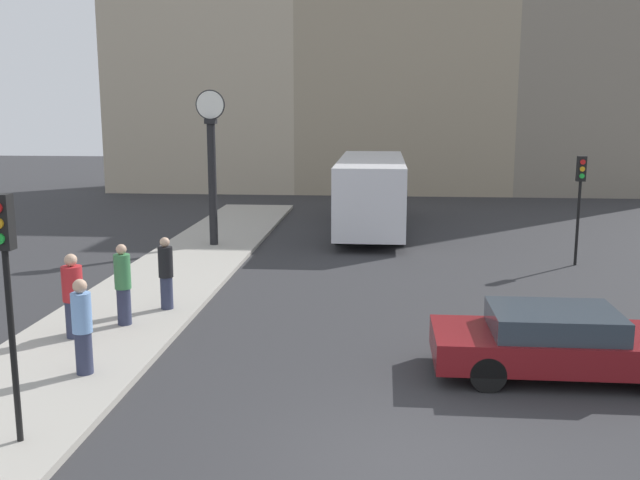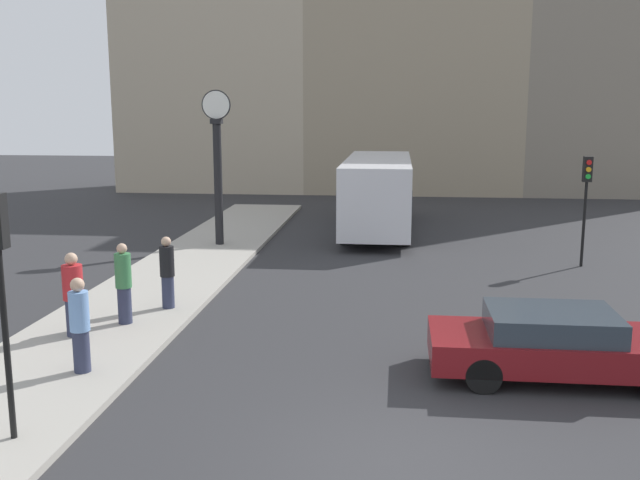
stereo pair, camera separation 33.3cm
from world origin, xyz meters
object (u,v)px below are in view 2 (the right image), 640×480
Objects in this scene: pedestrian_red_top at (73,295)px; pedestrian_black_jacket at (167,272)px; traffic_light_far at (586,188)px; pedestrian_green_hoodie at (124,283)px; street_clock at (218,166)px; pedestrian_blue_stripe at (80,325)px; sedan_car at (558,343)px; bus_distant at (378,190)px.

pedestrian_red_top is 1.03× the size of pedestrian_black_jacket.
traffic_light_far is at bearing 29.66° from pedestrian_black_jacket.
pedestrian_green_hoodie is (-11.57, -7.56, -1.40)m from traffic_light_far.
pedestrian_blue_stripe is (0.54, -12.15, -1.83)m from street_clock.
sedan_car is 1.38× the size of traffic_light_far.
sedan_car is at bearing -21.44° from pedestrian_black_jacket.
pedestrian_black_jacket is (-8.27, 3.25, 0.34)m from sedan_car.
pedestrian_black_jacket is at bearing 86.93° from pedestrian_blue_stripe.
pedestrian_black_jacket is at bearing 66.67° from pedestrian_green_hoodie.
pedestrian_green_hoodie is 1.04× the size of pedestrian_black_jacket.
pedestrian_blue_stripe is at bearing -106.57° from bus_distant.
bus_distant is 1.80× the size of street_clock.
pedestrian_red_top is (-5.85, -14.23, -0.63)m from bus_distant.
pedestrian_black_jacket is (-4.59, -11.99, -0.64)m from bus_distant.
sedan_car is 8.56m from pedestrian_blue_stripe.
pedestrian_black_jacket is (0.76, -7.95, -1.84)m from street_clock.
street_clock is (-11.77, 1.68, 0.41)m from traffic_light_far.
pedestrian_green_hoodie is at bearing -113.33° from pedestrian_black_jacket.
street_clock reaches higher than traffic_light_far.
pedestrian_red_top is (-9.54, 1.01, 0.35)m from sedan_car.
pedestrian_blue_stripe is at bearing -93.07° from pedestrian_black_jacket.
bus_distant reaches higher than pedestrian_green_hoodie.
bus_distant reaches higher than pedestrian_blue_stripe.
sedan_car is 2.60× the size of pedestrian_green_hoodie.
pedestrian_black_jacket is (-11.01, -6.27, -1.43)m from traffic_light_far.
traffic_light_far is 12.75m from pedestrian_black_jacket.
pedestrian_red_top is at bearing -145.27° from traffic_light_far.
traffic_light_far reaches higher than bus_distant.
sedan_car is at bearing -6.04° from pedestrian_red_top.
street_clock is (-9.03, 11.20, 2.19)m from sedan_car.
bus_distant is 14.26m from pedestrian_green_hoodie.
pedestrian_black_jacket is (1.26, 2.24, -0.01)m from pedestrian_red_top.
pedestrian_black_jacket is (0.23, 4.20, -0.01)m from pedestrian_blue_stripe.
pedestrian_red_top is at bearing -92.81° from street_clock.
bus_distant reaches higher than pedestrian_red_top.
traffic_light_far is (6.42, -5.72, 0.80)m from bus_distant.
pedestrian_blue_stripe is 0.97× the size of pedestrian_green_hoodie.
sedan_car is 14.55m from street_clock.
pedestrian_green_hoodie reaches higher than sedan_car.
bus_distant is at bearing 69.04° from pedestrian_black_jacket.
traffic_light_far is (2.74, 9.52, 1.77)m from sedan_car.
street_clock is at bearing 87.19° from pedestrian_red_top.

